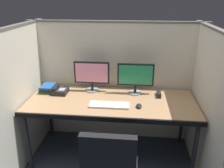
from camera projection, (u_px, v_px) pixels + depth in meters
The scene contains 11 objects.
cubicle_partition_rear at pixel (115, 82), 2.99m from camera, with size 2.21×0.06×1.57m.
cubicle_partition_left at pixel (23, 96), 2.58m from camera, with size 0.06×1.41×1.57m.
cubicle_partition_right at pixel (205, 104), 2.39m from camera, with size 0.06×1.41×1.57m.
desk at pixel (111, 105), 2.60m from camera, with size 1.90×0.80×0.74m.
monitor_left at pixel (92, 74), 2.78m from camera, with size 0.43×0.17×0.37m.
monitor_right at pixel (136, 76), 2.70m from camera, with size 0.43×0.17×0.37m.
keyboard_main at pixel (109, 105), 2.46m from camera, with size 0.43×0.15×0.02m, color silver.
computer_mouse at pixel (139, 106), 2.43m from camera, with size 0.06×0.10×0.04m.
desk_phone at pixel (60, 91), 2.77m from camera, with size 0.17×0.19×0.09m.
red_stapler at pixel (159, 94), 2.70m from camera, with size 0.04×0.15×0.06m, color black.
book_stack at pixel (48, 88), 2.83m from camera, with size 0.16×0.22×0.08m.
Camera 1 is at (0.24, -2.03, 1.86)m, focal length 36.61 mm.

